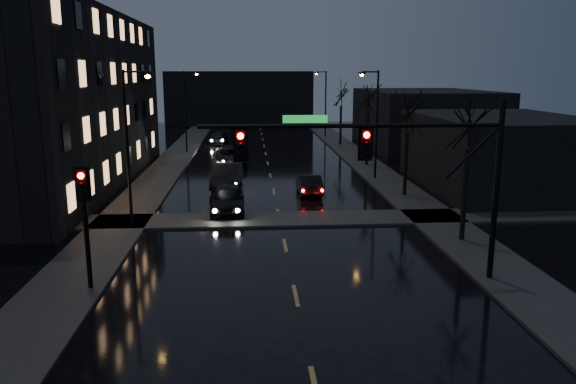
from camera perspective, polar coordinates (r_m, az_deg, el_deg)
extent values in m
cube|color=#2D2D2B|center=(47.09, -12.35, 2.25)|extent=(3.00, 140.00, 0.12)
cube|color=#2D2D2B|center=(47.66, 8.33, 2.52)|extent=(3.00, 140.00, 0.12)
cube|color=#2D2D2B|center=(30.48, -0.84, -2.78)|extent=(40.00, 3.00, 0.12)
cube|color=black|center=(43.59, -24.24, 8.57)|extent=(12.00, 30.00, 12.00)
cube|color=black|center=(41.04, 20.74, 3.77)|extent=(10.00, 14.00, 5.00)
cube|color=black|center=(61.97, 13.62, 7.24)|extent=(12.00, 18.00, 6.00)
cube|color=black|center=(89.02, -4.93, 9.55)|extent=(22.00, 10.00, 8.00)
cylinder|color=black|center=(22.37, 20.38, 0.02)|extent=(0.22, 0.22, 7.00)
cylinder|color=black|center=(20.34, 6.55, 6.70)|extent=(11.00, 0.16, 0.16)
cylinder|color=black|center=(21.73, 18.26, 3.85)|extent=(2.05, 0.10, 2.05)
cube|color=#0C591E|center=(20.08, 1.75, 7.42)|extent=(1.60, 0.04, 0.28)
cube|color=black|center=(20.08, -4.84, 4.80)|extent=(0.35, 0.28, 1.05)
sphere|color=#FF0705|center=(19.88, -4.86, 5.68)|extent=(0.22, 0.22, 0.22)
cube|color=black|center=(20.51, 7.88, 4.88)|extent=(0.35, 0.28, 1.05)
sphere|color=#FF0705|center=(20.32, 8.00, 5.74)|extent=(0.22, 0.22, 0.22)
cylinder|color=black|center=(21.54, -19.78, -3.94)|extent=(0.18, 0.18, 4.40)
cube|color=black|center=(21.14, -20.13, 0.75)|extent=(0.35, 0.28, 1.05)
sphere|color=#FF0705|center=(20.93, -20.31, 1.55)|extent=(0.22, 0.22, 0.22)
cylinder|color=black|center=(27.44, 17.48, -0.43)|extent=(0.24, 0.24, 4.40)
cylinder|color=black|center=(36.78, 11.87, 2.73)|extent=(0.24, 0.24, 4.12)
cylinder|color=black|center=(48.29, 8.04, 5.38)|extent=(0.24, 0.24, 4.68)
cylinder|color=black|center=(62.00, 5.37, 6.73)|extent=(0.24, 0.24, 4.29)
cylinder|color=black|center=(29.83, -15.98, 4.14)|extent=(0.16, 0.16, 8.00)
cylinder|color=black|center=(29.46, -15.27, 11.71)|extent=(1.20, 0.10, 0.10)
cube|color=black|center=(29.35, -14.08, 11.57)|extent=(0.50, 0.25, 0.15)
sphere|color=#FAA032|center=(29.35, -14.07, 11.38)|extent=(0.28, 0.28, 0.28)
cylinder|color=black|center=(56.40, -10.37, 7.95)|extent=(0.16, 0.16, 8.00)
cylinder|color=black|center=(56.20, -9.90, 11.93)|extent=(1.20, 0.10, 0.10)
cube|color=black|center=(56.14, -9.28, 11.85)|extent=(0.50, 0.25, 0.15)
sphere|color=#FAA032|center=(56.14, -9.27, 11.75)|extent=(0.28, 0.28, 0.28)
cylinder|color=black|center=(42.16, 8.99, 6.66)|extent=(0.16, 0.16, 8.00)
cylinder|color=black|center=(41.85, 8.35, 11.99)|extent=(1.20, 0.10, 0.10)
cube|color=black|center=(41.73, 7.52, 11.88)|extent=(0.50, 0.25, 0.15)
sphere|color=#FAA032|center=(41.73, 7.52, 11.74)|extent=(0.28, 0.28, 0.28)
cylinder|color=black|center=(69.66, 3.84, 8.87)|extent=(0.16, 0.16, 8.00)
cylinder|color=black|center=(69.48, 3.39, 12.09)|extent=(1.20, 0.10, 0.10)
cube|color=black|center=(69.40, 2.88, 12.01)|extent=(0.50, 0.25, 0.15)
sphere|color=#FAA032|center=(69.40, 2.88, 11.93)|extent=(0.28, 0.28, 0.28)
imported|color=black|center=(32.18, -6.16, -0.68)|extent=(1.97, 4.76, 1.61)
imported|color=black|center=(39.26, -6.22, 1.65)|extent=(2.21, 5.11, 1.64)
imported|color=black|center=(48.79, -5.79, 3.59)|extent=(3.01, 5.46, 1.45)
imported|color=black|center=(63.59, -7.12, 5.47)|extent=(2.38, 4.70, 1.31)
imported|color=black|center=(36.89, 2.14, 0.80)|extent=(1.44, 4.03, 1.32)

